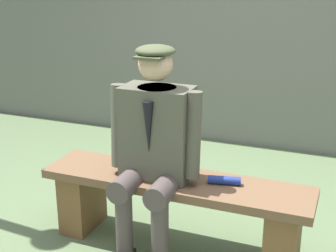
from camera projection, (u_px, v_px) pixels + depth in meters
The scene contains 5 objects.
ground_plane at pixel (175, 245), 3.24m from camera, with size 30.00×30.00×0.00m, color #5C714B.
bench at pixel (175, 203), 3.14m from camera, with size 1.77×0.42×0.50m.
seated_man at pixel (154, 142), 3.00m from camera, with size 0.61×0.57×1.35m.
rolled_magazine at pixel (224, 180), 2.99m from camera, with size 0.05×0.05×0.21m, color navy.
stadium_wall at pixel (253, 56), 4.92m from camera, with size 12.00×0.24×1.87m, color slate.
Camera 1 is at (-1.00, 2.64, 1.78)m, focal length 51.11 mm.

